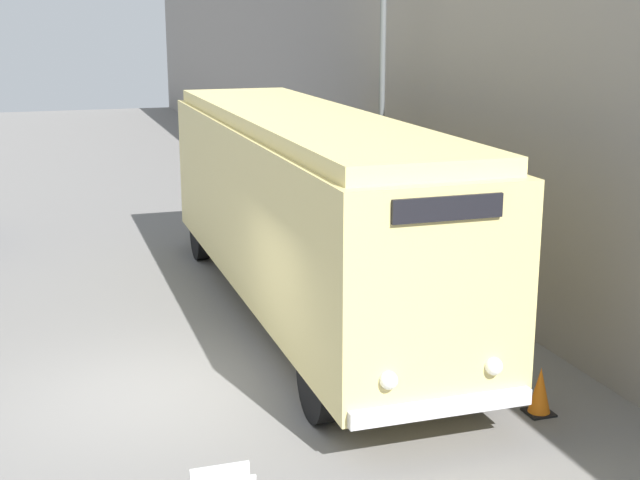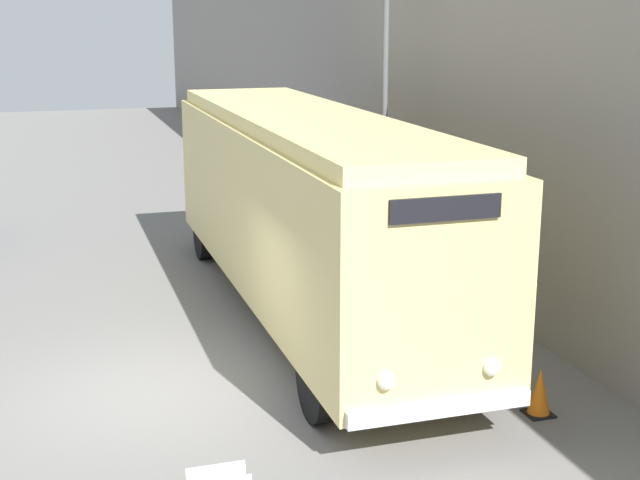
{
  "view_description": "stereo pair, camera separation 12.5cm",
  "coord_description": "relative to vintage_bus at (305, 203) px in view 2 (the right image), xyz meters",
  "views": [
    {
      "loc": [
        -1.29,
        -11.79,
        5.2
      ],
      "look_at": [
        2.49,
        -0.1,
        2.08
      ],
      "focal_mm": 50.0,
      "sensor_mm": 36.0,
      "label": 1
    },
    {
      "loc": [
        -1.17,
        -11.83,
        5.2
      ],
      "look_at": [
        2.49,
        -0.1,
        2.08
      ],
      "focal_mm": 50.0,
      "sensor_mm": 36.0,
      "label": 2
    }
  ],
  "objects": [
    {
      "name": "building_wall_right",
      "position": [
        3.36,
        7.3,
        1.46
      ],
      "size": [
        0.3,
        60.0,
        6.97
      ],
      "color": "gray",
      "rests_on": "ground_plane"
    },
    {
      "name": "traffic_cone",
      "position": [
        1.8,
        -4.92,
        -1.7
      ],
      "size": [
        0.36,
        0.36,
        0.66
      ],
      "color": "black",
      "rests_on": "ground_plane"
    },
    {
      "name": "ground_plane",
      "position": [
        -3.09,
        -2.7,
        -2.02
      ],
      "size": [
        80.0,
        80.0,
        0.0
      ],
      "primitive_type": "plane",
      "color": "slate"
    },
    {
      "name": "streetlamp",
      "position": [
        2.29,
        2.13,
        2.13
      ],
      "size": [
        0.36,
        0.36,
        6.4
      ],
      "color": "#595E60",
      "rests_on": "ground_plane"
    },
    {
      "name": "vintage_bus",
      "position": [
        0.0,
        0.0,
        0.0
      ],
      "size": [
        2.48,
        11.36,
        3.58
      ],
      "color": "black",
      "rests_on": "ground_plane"
    }
  ]
}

